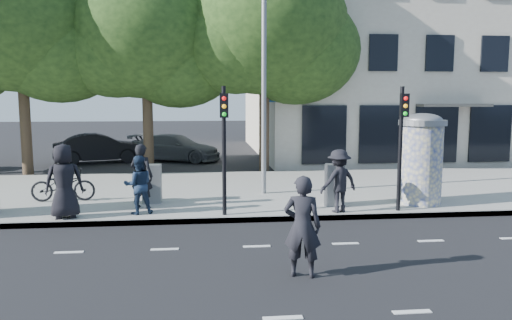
{
  "coord_description": "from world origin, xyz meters",
  "views": [
    {
      "loc": [
        -1.14,
        -9.17,
        3.27
      ],
      "look_at": [
        0.21,
        3.5,
        1.65
      ],
      "focal_mm": 35.0,
      "sensor_mm": 36.0,
      "label": 1
    }
  ],
  "objects": [
    {
      "name": "ground",
      "position": [
        0.0,
        0.0,
        0.0
      ],
      "size": [
        120.0,
        120.0,
        0.0
      ],
      "primitive_type": "plane",
      "color": "black",
      "rests_on": "ground"
    },
    {
      "name": "sidewalk",
      "position": [
        0.0,
        7.5,
        0.07
      ],
      "size": [
        40.0,
        8.0,
        0.15
      ],
      "primitive_type": "cube",
      "color": "gray",
      "rests_on": "ground"
    },
    {
      "name": "curb",
      "position": [
        0.0,
        3.55,
        0.07
      ],
      "size": [
        40.0,
        0.1,
        0.16
      ],
      "primitive_type": "cube",
      "color": "slate",
      "rests_on": "ground"
    },
    {
      "name": "lane_dash_near",
      "position": [
        0.0,
        -2.2,
        0.0
      ],
      "size": [
        32.0,
        0.12,
        0.01
      ],
      "primitive_type": "cube",
      "color": "silver",
      "rests_on": "ground"
    },
    {
      "name": "lane_dash_far",
      "position": [
        0.0,
        1.4,
        0.0
      ],
      "size": [
        32.0,
        0.12,
        0.01
      ],
      "primitive_type": "cube",
      "color": "silver",
      "rests_on": "ground"
    },
    {
      "name": "ad_column_right",
      "position": [
        5.2,
        4.7,
        1.54
      ],
      "size": [
        1.36,
        1.36,
        2.65
      ],
      "color": "beige",
      "rests_on": "sidewalk"
    },
    {
      "name": "traffic_pole_near",
      "position": [
        -0.6,
        3.79,
        2.23
      ],
      "size": [
        0.22,
        0.31,
        3.4
      ],
      "color": "black",
      "rests_on": "sidewalk"
    },
    {
      "name": "traffic_pole_far",
      "position": [
        4.2,
        3.79,
        2.23
      ],
      "size": [
        0.22,
        0.31,
        3.4
      ],
      "color": "black",
      "rests_on": "sidewalk"
    },
    {
      "name": "street_lamp",
      "position": [
        0.8,
        6.63,
        4.79
      ],
      "size": [
        0.25,
        0.93,
        8.0
      ],
      "color": "slate",
      "rests_on": "sidewalk"
    },
    {
      "name": "tree_mid_left",
      "position": [
        -8.5,
        12.5,
        6.5
      ],
      "size": [
        7.2,
        7.2,
        9.57
      ],
      "color": "#38281C",
      "rests_on": "ground"
    },
    {
      "name": "tree_near_left",
      "position": [
        -3.5,
        12.7,
        6.06
      ],
      "size": [
        6.8,
        6.8,
        8.97
      ],
      "color": "#38281C",
      "rests_on": "ground"
    },
    {
      "name": "tree_center",
      "position": [
        1.5,
        12.3,
        6.31
      ],
      "size": [
        7.0,
        7.0,
        9.3
      ],
      "color": "#38281C",
      "rests_on": "ground"
    },
    {
      "name": "building",
      "position": [
        12.0,
        19.99,
        5.99
      ],
      "size": [
        20.3,
        15.85,
        12.0
      ],
      "color": "#B8AB9A",
      "rests_on": "ground"
    },
    {
      "name": "ped_a",
      "position": [
        -4.71,
        3.92,
        1.12
      ],
      "size": [
        1.08,
        0.86,
        1.94
      ],
      "primitive_type": "imported",
      "rotation": [
        0.0,
        0.0,
        3.43
      ],
      "color": "black",
      "rests_on": "sidewalk"
    },
    {
      "name": "ped_b",
      "position": [
        -2.88,
        4.91,
        1.06
      ],
      "size": [
        0.78,
        0.65,
        1.83
      ],
      "primitive_type": "imported",
      "rotation": [
        0.0,
        0.0,
        2.76
      ],
      "color": "black",
      "rests_on": "sidewalk"
    },
    {
      "name": "ped_c",
      "position": [
        -2.88,
        4.21,
        0.94
      ],
      "size": [
        0.88,
        0.75,
        1.57
      ],
      "primitive_type": "imported",
      "rotation": [
        0.0,
        0.0,
        3.37
      ],
      "color": "#1A2941",
      "rests_on": "sidewalk"
    },
    {
      "name": "ped_d",
      "position": [
        2.51,
        3.85,
        1.01
      ],
      "size": [
        1.26,
        0.97,
        1.72
      ],
      "primitive_type": "imported",
      "rotation": [
        0.0,
        0.0,
        3.48
      ],
      "color": "black",
      "rests_on": "sidewalk"
    },
    {
      "name": "man_road",
      "position": [
        0.63,
        -0.5,
        0.94
      ],
      "size": [
        0.78,
        0.62,
        1.87
      ],
      "primitive_type": "imported",
      "rotation": [
        0.0,
        0.0,
        2.87
      ],
      "color": "black",
      "rests_on": "ground"
    },
    {
      "name": "bicycle",
      "position": [
        -5.35,
        6.11,
        0.64
      ],
      "size": [
        0.73,
        1.88,
        0.97
      ],
      "primitive_type": "imported",
      "rotation": [
        0.0,
        0.0,
        1.62
      ],
      "color": "black",
      "rests_on": "sidewalk"
    },
    {
      "name": "cabinet_left",
      "position": [
        -2.67,
        5.6,
        0.72
      ],
      "size": [
        0.56,
        0.41,
        1.14
      ],
      "primitive_type": "cube",
      "rotation": [
        0.0,
        0.0,
        -0.02
      ],
      "color": "gray",
      "rests_on": "sidewalk"
    },
    {
      "name": "cabinet_right",
      "position": [
        2.61,
        4.64,
        0.75
      ],
      "size": [
        0.67,
        0.57,
        1.2
      ],
      "primitive_type": "cube",
      "rotation": [
        0.0,
        0.0,
        -0.29
      ],
      "color": "slate",
      "rests_on": "sidewalk"
    },
    {
      "name": "car_mid",
      "position": [
        -6.31,
        16.32,
        0.72
      ],
      "size": [
        2.73,
        4.65,
        1.45
      ],
      "primitive_type": "imported",
      "rotation": [
        0.0,
        0.0,
        1.86
      ],
      "color": "black",
      "rests_on": "ground"
    },
    {
      "name": "car_right",
      "position": [
        -2.56,
        16.59,
        0.68
      ],
      "size": [
        3.54,
        5.04,
        1.35
      ],
      "primitive_type": "imported",
      "rotation": [
        0.0,
        0.0,
        1.18
      ],
      "color": "#595C60",
      "rests_on": "ground"
    }
  ]
}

